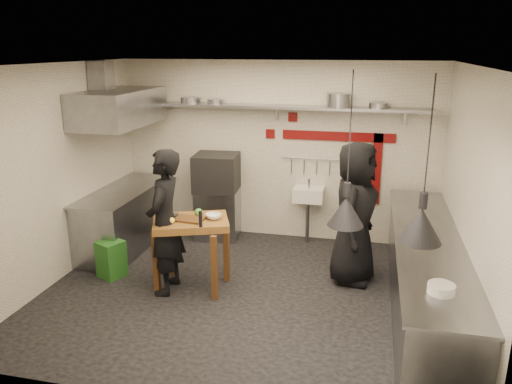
% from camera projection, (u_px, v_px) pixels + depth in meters
% --- Properties ---
extents(floor, '(5.00, 5.00, 0.00)m').
position_uv_depth(floor, '(244.00, 293.00, 6.30)').
color(floor, black).
rests_on(floor, ground).
extents(ceiling, '(5.00, 5.00, 0.00)m').
position_uv_depth(ceiling, '(242.00, 65.00, 5.51)').
color(ceiling, beige).
rests_on(ceiling, floor).
extents(wall_back, '(5.00, 0.04, 2.80)m').
position_uv_depth(wall_back, '(277.00, 151.00, 7.87)').
color(wall_back, silver).
rests_on(wall_back, floor).
extents(wall_front, '(5.00, 0.04, 2.80)m').
position_uv_depth(wall_front, '(176.00, 256.00, 3.95)').
color(wall_front, silver).
rests_on(wall_front, floor).
extents(wall_left, '(0.04, 4.20, 2.80)m').
position_uv_depth(wall_left, '(56.00, 175.00, 6.45)').
color(wall_left, silver).
rests_on(wall_left, floor).
extents(wall_right, '(0.04, 4.20, 2.80)m').
position_uv_depth(wall_right, '(468.00, 201.00, 5.36)').
color(wall_right, silver).
rests_on(wall_right, floor).
extents(red_band_horiz, '(1.70, 0.02, 0.14)m').
position_uv_depth(red_band_horiz, '(338.00, 136.00, 7.56)').
color(red_band_horiz, '#5F090A').
rests_on(red_band_horiz, wall_back).
extents(red_band_vert, '(0.14, 0.02, 1.10)m').
position_uv_depth(red_band_vert, '(376.00, 169.00, 7.57)').
color(red_band_vert, '#5F090A').
rests_on(red_band_vert, wall_back).
extents(red_tile_a, '(0.14, 0.02, 0.14)m').
position_uv_depth(red_tile_a, '(293.00, 117.00, 7.64)').
color(red_tile_a, '#5F090A').
rests_on(red_tile_a, wall_back).
extents(red_tile_b, '(0.14, 0.02, 0.14)m').
position_uv_depth(red_tile_b, '(270.00, 134.00, 7.79)').
color(red_tile_b, '#5F090A').
rests_on(red_tile_b, wall_back).
extents(back_shelf, '(4.60, 0.34, 0.04)m').
position_uv_depth(back_shelf, '(275.00, 107.00, 7.50)').
color(back_shelf, slate).
rests_on(back_shelf, wall_back).
extents(shelf_bracket_left, '(0.04, 0.06, 0.24)m').
position_uv_depth(shelf_bracket_left, '(162.00, 109.00, 8.08)').
color(shelf_bracket_left, slate).
rests_on(shelf_bracket_left, wall_back).
extents(shelf_bracket_mid, '(0.04, 0.06, 0.24)m').
position_uv_depth(shelf_bracket_mid, '(277.00, 112.00, 7.67)').
color(shelf_bracket_mid, slate).
rests_on(shelf_bracket_mid, wall_back).
extents(shelf_bracket_right, '(0.04, 0.06, 0.24)m').
position_uv_depth(shelf_bracket_right, '(405.00, 116.00, 7.25)').
color(shelf_bracket_right, slate).
rests_on(shelf_bracket_right, wall_back).
extents(pan_far_left, '(0.35, 0.35, 0.09)m').
position_uv_depth(pan_far_left, '(191.00, 100.00, 7.77)').
color(pan_far_left, slate).
rests_on(pan_far_left, back_shelf).
extents(pan_mid_left, '(0.28, 0.28, 0.07)m').
position_uv_depth(pan_mid_left, '(216.00, 102.00, 7.69)').
color(pan_mid_left, slate).
rests_on(pan_mid_left, back_shelf).
extents(stock_pot, '(0.45, 0.45, 0.20)m').
position_uv_depth(stock_pot, '(339.00, 100.00, 7.26)').
color(stock_pot, slate).
rests_on(stock_pot, back_shelf).
extents(pan_right, '(0.35, 0.35, 0.08)m').
position_uv_depth(pan_right, '(379.00, 105.00, 7.15)').
color(pan_right, slate).
rests_on(pan_right, back_shelf).
extents(oven_stand, '(0.72, 0.66, 0.80)m').
position_uv_depth(oven_stand, '(218.00, 213.00, 8.07)').
color(oven_stand, slate).
rests_on(oven_stand, floor).
extents(combi_oven, '(0.72, 0.68, 0.58)m').
position_uv_depth(combi_oven, '(216.00, 172.00, 7.82)').
color(combi_oven, black).
rests_on(combi_oven, oven_stand).
extents(oven_door, '(0.53, 0.08, 0.46)m').
position_uv_depth(oven_door, '(210.00, 176.00, 7.62)').
color(oven_door, '#5F090A').
rests_on(oven_door, combi_oven).
extents(oven_glass, '(0.37, 0.05, 0.34)m').
position_uv_depth(oven_glass, '(208.00, 177.00, 7.55)').
color(oven_glass, black).
rests_on(oven_glass, oven_door).
extents(hand_sink, '(0.46, 0.34, 0.22)m').
position_uv_depth(hand_sink, '(309.00, 194.00, 7.76)').
color(hand_sink, silver).
rests_on(hand_sink, wall_back).
extents(sink_tap, '(0.03, 0.03, 0.14)m').
position_uv_depth(sink_tap, '(309.00, 183.00, 7.70)').
color(sink_tap, slate).
rests_on(sink_tap, hand_sink).
extents(sink_drain, '(0.06, 0.06, 0.66)m').
position_uv_depth(sink_drain, '(308.00, 222.00, 7.84)').
color(sink_drain, slate).
rests_on(sink_drain, floor).
extents(utensil_rail, '(0.90, 0.02, 0.02)m').
position_uv_depth(utensil_rail, '(311.00, 159.00, 7.73)').
color(utensil_rail, slate).
rests_on(utensil_rail, wall_back).
extents(counter_right, '(0.70, 3.80, 0.90)m').
position_uv_depth(counter_right, '(425.00, 278.00, 5.71)').
color(counter_right, slate).
rests_on(counter_right, floor).
extents(counter_right_top, '(0.76, 3.90, 0.03)m').
position_uv_depth(counter_right_top, '(429.00, 240.00, 5.57)').
color(counter_right_top, slate).
rests_on(counter_right_top, counter_right).
extents(plate_stack, '(0.27, 0.27, 0.09)m').
position_uv_depth(plate_stack, '(441.00, 289.00, 4.33)').
color(plate_stack, silver).
rests_on(plate_stack, counter_right_top).
extents(small_bowl_right, '(0.21, 0.21, 0.05)m').
position_uv_depth(small_bowl_right, '(439.00, 291.00, 4.33)').
color(small_bowl_right, silver).
rests_on(small_bowl_right, counter_right_top).
extents(counter_left, '(0.70, 1.90, 0.90)m').
position_uv_depth(counter_left, '(125.00, 219.00, 7.63)').
color(counter_left, slate).
rests_on(counter_left, floor).
extents(counter_left_top, '(0.76, 2.00, 0.03)m').
position_uv_depth(counter_left_top, '(123.00, 190.00, 7.49)').
color(counter_left_top, slate).
rests_on(counter_left_top, counter_left).
extents(extractor_hood, '(0.78, 1.60, 0.50)m').
position_uv_depth(extractor_hood, '(119.00, 108.00, 7.13)').
color(extractor_hood, slate).
rests_on(extractor_hood, ceiling).
extents(hood_duct, '(0.28, 0.28, 0.50)m').
position_uv_depth(hood_duct, '(101.00, 79.00, 7.08)').
color(hood_duct, slate).
rests_on(hood_duct, ceiling).
extents(green_bin, '(0.40, 0.40, 0.50)m').
position_uv_depth(green_bin, '(111.00, 259.00, 6.70)').
color(green_bin, '#225E1E').
rests_on(green_bin, floor).
extents(prep_table, '(1.09, 0.93, 0.92)m').
position_uv_depth(prep_table, '(192.00, 253.00, 6.35)').
color(prep_table, brown).
rests_on(prep_table, floor).
extents(cutting_board, '(0.38, 0.29, 0.02)m').
position_uv_depth(cutting_board, '(189.00, 219.00, 6.19)').
color(cutting_board, '#523117').
rests_on(cutting_board, prep_table).
extents(pepper_mill, '(0.04, 0.04, 0.20)m').
position_uv_depth(pepper_mill, '(201.00, 219.00, 5.94)').
color(pepper_mill, black).
rests_on(pepper_mill, prep_table).
extents(lemon_a, '(0.10, 0.10, 0.07)m').
position_uv_depth(lemon_a, '(167.00, 219.00, 6.12)').
color(lemon_a, '#FFEF44').
rests_on(lemon_a, prep_table).
extents(lemon_b, '(0.09, 0.09, 0.08)m').
position_uv_depth(lemon_b, '(172.00, 221.00, 6.06)').
color(lemon_b, '#FFEF44').
rests_on(lemon_b, prep_table).
extents(veg_ball, '(0.14, 0.14, 0.11)m').
position_uv_depth(veg_ball, '(199.00, 213.00, 6.32)').
color(veg_ball, '#449130').
rests_on(veg_ball, prep_table).
extents(steel_tray, '(0.19, 0.13, 0.03)m').
position_uv_depth(steel_tray, '(170.00, 215.00, 6.33)').
color(steel_tray, slate).
rests_on(steel_tray, prep_table).
extents(bowl, '(0.21, 0.21, 0.06)m').
position_uv_depth(bowl, '(214.00, 216.00, 6.24)').
color(bowl, silver).
rests_on(bowl, prep_table).
extents(heat_lamp_near, '(0.44, 0.44, 1.49)m').
position_uv_depth(heat_lamp_near, '(349.00, 151.00, 4.67)').
color(heat_lamp_near, black).
rests_on(heat_lamp_near, ceiling).
extents(heat_lamp_far, '(0.39, 0.39, 1.41)m').
position_uv_depth(heat_lamp_far, '(427.00, 162.00, 4.06)').
color(heat_lamp_far, black).
rests_on(heat_lamp_far, ceiling).
extents(chef_left, '(0.48, 0.70, 1.83)m').
position_uv_depth(chef_left, '(165.00, 222.00, 6.12)').
color(chef_left, black).
rests_on(chef_left, floor).
extents(chef_right, '(0.75, 1.00, 1.87)m').
position_uv_depth(chef_right, '(355.00, 213.00, 6.40)').
color(chef_right, black).
rests_on(chef_right, floor).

